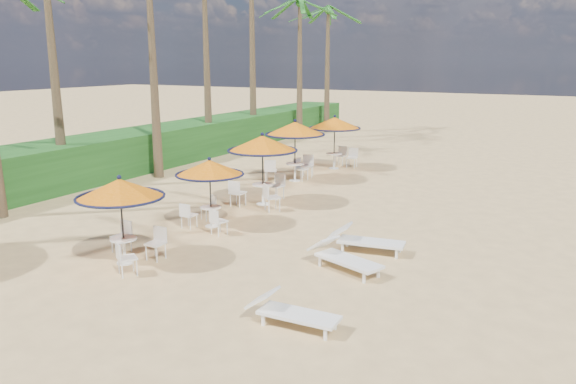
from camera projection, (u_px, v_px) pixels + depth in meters
name	position (u px, v px, depth m)	size (l,w,h in m)	color
ground	(285.00, 295.00, 12.55)	(160.00, 160.00, 0.00)	tan
scrub_hedge	(153.00, 146.00, 27.99)	(3.00, 40.00, 1.80)	#194716
station_0	(122.00, 199.00, 14.13)	(2.23, 2.23, 2.33)	black
station_1	(209.00, 176.00, 17.29)	(2.13, 2.13, 2.22)	black
station_2	(262.00, 152.00, 19.92)	(2.52, 2.53, 2.62)	black
station_3	(295.00, 136.00, 23.91)	(2.56, 2.62, 2.67)	black
station_4	(336.00, 128.00, 26.64)	(2.48, 2.48, 2.59)	black
lounger_near	(290.00, 311.00, 11.03)	(1.90, 0.65, 0.68)	white
lounger_mid	(342.00, 256.00, 13.99)	(2.17, 1.32, 0.74)	white
lounger_far	(363.00, 239.00, 15.30)	(2.15, 0.95, 0.75)	white
palm_6	(300.00, 11.00, 35.59)	(5.00, 5.00, 8.90)	brown
palm_7	(328.00, 18.00, 39.05)	(5.00, 5.00, 8.73)	brown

